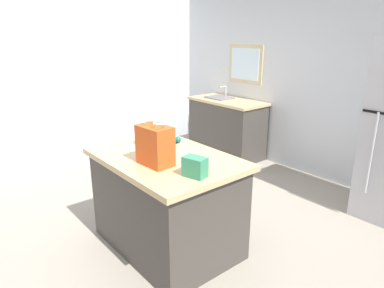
% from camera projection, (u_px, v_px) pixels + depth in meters
% --- Properties ---
extents(ground, '(6.53, 6.53, 0.00)m').
position_uv_depth(ground, '(163.00, 236.00, 3.42)').
color(ground, '#9E9384').
extents(back_wall, '(5.45, 0.13, 2.63)m').
position_uv_depth(back_wall, '(319.00, 80.00, 4.59)').
color(back_wall, silver).
rests_on(back_wall, ground).
extents(left_wall, '(0.10, 5.14, 2.63)m').
position_uv_depth(left_wall, '(52.00, 76.00, 5.01)').
color(left_wall, silver).
rests_on(left_wall, ground).
extents(kitchen_island, '(1.35, 0.94, 0.89)m').
position_uv_depth(kitchen_island, '(167.00, 202.00, 3.15)').
color(kitchen_island, '#423D38').
rests_on(kitchen_island, ground).
extents(sink_counter, '(1.25, 0.61, 1.09)m').
position_uv_depth(sink_counter, '(226.00, 127.00, 5.60)').
color(sink_counter, '#423D38').
rests_on(sink_counter, ground).
extents(shopping_bag, '(0.31, 0.20, 0.37)m').
position_uv_depth(shopping_bag, '(155.00, 145.00, 2.78)').
color(shopping_bag, '#DB511E').
rests_on(shopping_bag, kitchen_island).
extents(small_box, '(0.20, 0.15, 0.15)m').
position_uv_depth(small_box, '(195.00, 167.00, 2.57)').
color(small_box, '#388E66').
rests_on(small_box, kitchen_island).
extents(bottle, '(0.05, 0.05, 0.20)m').
position_uv_depth(bottle, '(140.00, 136.00, 3.29)').
color(bottle, '#4C9956').
rests_on(bottle, kitchen_island).
extents(ear_defenders, '(0.21, 0.21, 0.06)m').
position_uv_depth(ear_defenders, '(171.00, 140.00, 3.39)').
color(ear_defenders, black).
rests_on(ear_defenders, kitchen_island).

